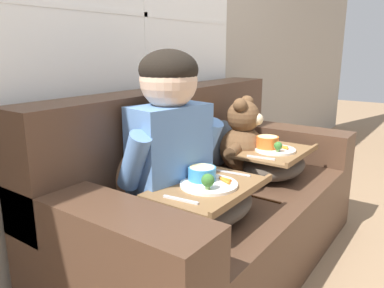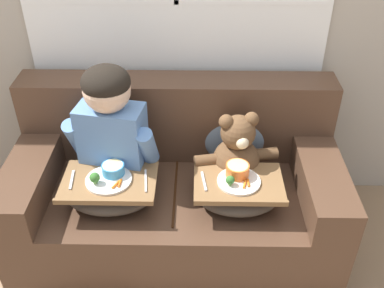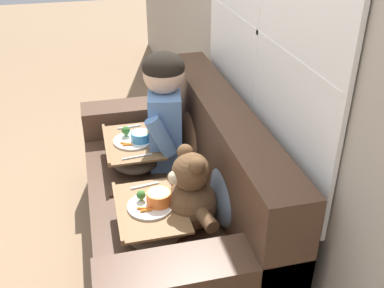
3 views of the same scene
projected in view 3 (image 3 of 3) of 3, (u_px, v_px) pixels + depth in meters
ground_plane at (169, 245)px, 2.68m from camera, size 14.00×14.00×0.00m
wall_back_with_window at (268, 22)px, 2.15m from camera, size 8.00×0.08×2.60m
couch at (179, 200)px, 2.53m from camera, size 1.73×0.85×0.88m
throw_pillow_behind_child at (195, 128)px, 2.71m from camera, size 0.39×0.19×0.41m
throw_pillow_behind_teddy at (227, 189)px, 2.16m from camera, size 0.38×0.18×0.39m
child_figure at (164, 103)px, 2.58m from camera, size 0.50×0.27×0.67m
teddy_bear at (190, 196)px, 2.13m from camera, size 0.45×0.32×0.42m
lap_tray_child at (134, 151)px, 2.68m from camera, size 0.47×0.33×0.22m
lap_tray_teddy at (151, 217)px, 2.14m from camera, size 0.44×0.32×0.22m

